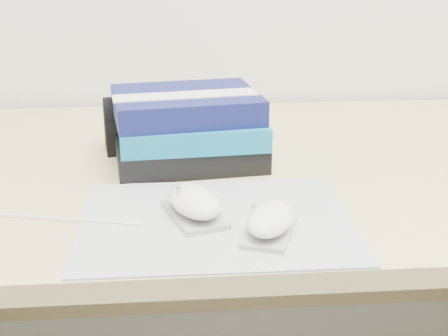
{
  "coord_description": "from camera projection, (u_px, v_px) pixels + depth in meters",
  "views": [
    {
      "loc": [
        -0.18,
        0.54,
        1.11
      ],
      "look_at": [
        -0.11,
        1.44,
        0.77
      ],
      "focal_mm": 50.0,
      "sensor_mm": 36.0,
      "label": 1
    }
  ],
  "objects": [
    {
      "name": "mousepad",
      "position": [
        216.0,
        221.0,
        0.87
      ],
      "size": [
        0.38,
        0.3,
        0.0
      ],
      "primitive_type": "cube",
      "rotation": [
        0.0,
        0.0,
        -0.01
      ],
      "color": "gray",
      "rests_on": "desk"
    },
    {
      "name": "book_stack",
      "position": [
        188.0,
        128.0,
        1.09
      ],
      "size": [
        0.27,
        0.23,
        0.13
      ],
      "color": "black",
      "rests_on": "desk"
    },
    {
      "name": "usb_cable",
      "position": [
        64.0,
        219.0,
        0.87
      ],
      "size": [
        0.22,
        0.06,
        0.0
      ],
      "primitive_type": "cylinder",
      "rotation": [
        0.0,
        1.57,
        -0.25
      ],
      "color": "white",
      "rests_on": "mousepad"
    },
    {
      "name": "mouse_rear",
      "position": [
        194.0,
        203.0,
        0.88
      ],
      "size": [
        0.1,
        0.13,
        0.05
      ],
      "color": "#9F9FA2",
      "rests_on": "mousepad"
    },
    {
      "name": "desk",
      "position": [
        269.0,
        258.0,
        1.26
      ],
      "size": [
        1.6,
        0.8,
        0.73
      ],
      "color": "tan",
      "rests_on": "ground"
    },
    {
      "name": "mouse_front",
      "position": [
        270.0,
        221.0,
        0.83
      ],
      "size": [
        0.09,
        0.12,
        0.05
      ],
      "color": "#A0A1A3",
      "rests_on": "mousepad"
    },
    {
      "name": "pouch",
      "position": [
        136.0,
        124.0,
        1.16
      ],
      "size": [
        0.13,
        0.1,
        0.1
      ],
      "color": "black",
      "rests_on": "desk"
    }
  ]
}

